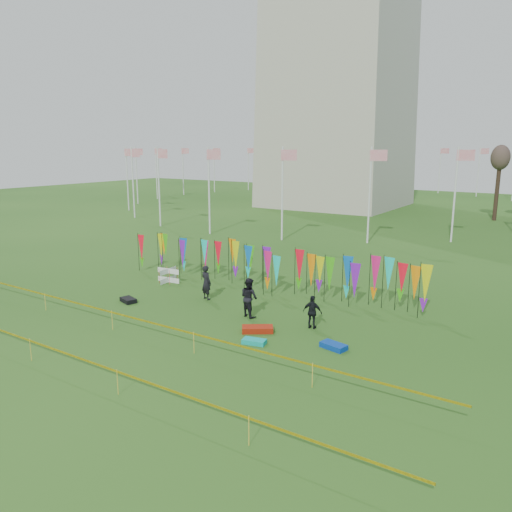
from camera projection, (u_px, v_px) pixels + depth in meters
The scene contains 13 objects.
ground at pixel (177, 324), 22.86m from camera, with size 160.00×160.00×0.00m, color #214A15.
flagpole_ring at pixel (336, 176), 68.67m from camera, with size 57.40×56.16×8.00m.
banner_row at pixel (263, 262), 28.03m from camera, with size 18.64×0.64×2.51m.
caution_tape_near at pixel (139, 320), 21.12m from camera, with size 26.00×0.02×0.90m.
caution_tape_far at pixel (57, 351), 17.91m from camera, with size 26.00×0.02×0.90m.
box_kite at pixel (168, 275), 29.87m from camera, with size 0.79×0.79×0.88m.
person_left at pixel (206, 282), 26.47m from camera, with size 0.68×0.49×1.85m, color black.
person_mid at pixel (249, 297), 23.76m from camera, with size 0.92×0.57×1.90m, color black.
person_right at pixel (312, 312), 22.22m from camera, with size 0.89×0.51×1.52m, color black.
kite_bag_turquoise at pixel (254, 341), 20.61m from camera, with size 0.97×0.48×0.19m, color #0CB4AA.
kite_bag_blue at pixel (334, 346), 20.11m from camera, with size 1.05×0.55×0.22m, color #0A3BA7.
kite_bag_red at pixel (257, 329), 21.92m from camera, with size 1.36×0.62×0.25m, color #A8200B.
kite_bag_black at pixel (128, 300), 26.14m from camera, with size 0.95×0.55×0.22m, color black.
Camera 1 is at (14.97, -16.07, 7.97)m, focal length 35.00 mm.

